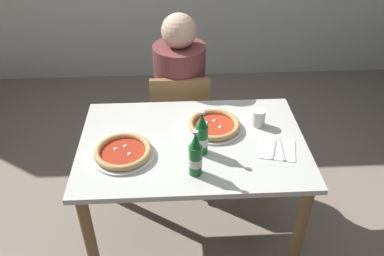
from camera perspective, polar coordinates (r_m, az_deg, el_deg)
ground_plane at (r=2.62m, az=0.06°, el=-14.99°), size 8.00×8.00×0.00m
dining_table_main at (r=2.16m, az=0.07°, el=-4.30°), size 1.20×0.80×0.75m
chair_behind_table at (r=2.74m, az=-1.66°, el=1.42°), size 0.41×0.41×0.85m
diner_seated at (r=2.73m, az=-1.71°, el=3.78°), size 0.34×0.34×1.21m
pizza_margherita_near at (r=2.18m, az=3.23°, el=0.36°), size 0.31×0.31×0.04m
pizza_marinara_far at (r=2.02m, az=-9.95°, el=-3.46°), size 0.32×0.32×0.04m
beer_bottle_left at (r=1.83m, az=0.36°, el=-4.09°), size 0.07×0.07×0.25m
beer_bottle_center at (r=1.96m, az=1.41°, el=-1.12°), size 0.07×0.07×0.25m
napkin_with_cutlery at (r=2.08m, az=12.28°, el=-3.01°), size 0.22×0.22×0.01m
paper_cup at (r=2.22m, az=9.59°, el=1.45°), size 0.07×0.07×0.09m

